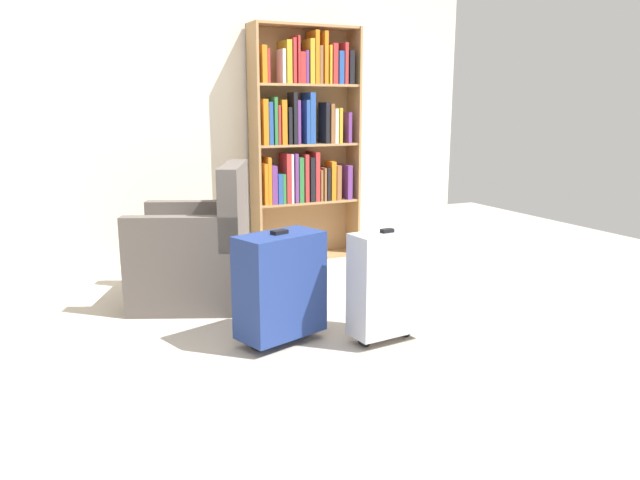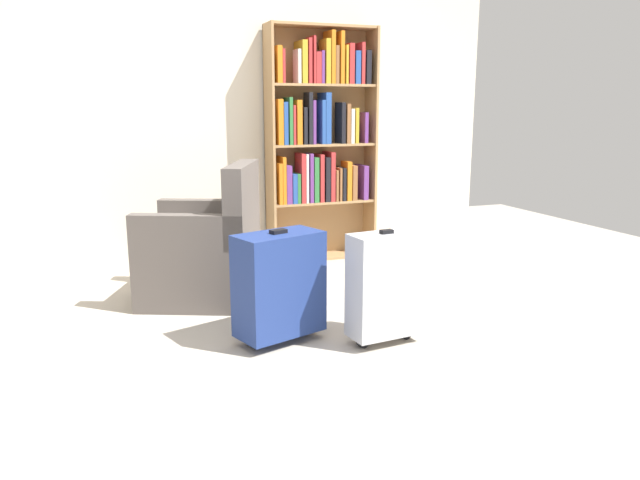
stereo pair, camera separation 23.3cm
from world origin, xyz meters
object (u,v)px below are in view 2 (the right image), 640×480
bookshelf (320,134)px  suitcase_navy_blue (279,284)px  mug (280,281)px  suitcase_silver (385,285)px  armchair (206,252)px

bookshelf → suitcase_navy_blue: (-0.87, -1.70, -0.71)m
mug → suitcase_silver: (0.23, -1.19, 0.28)m
mug → suitcase_silver: bearing=-79.0°
mug → suitcase_silver: 1.24m
armchair → suitcase_navy_blue: bearing=-75.9°
bookshelf → suitcase_silver: size_ratio=3.00×
bookshelf → mug: 1.35m
suitcase_silver → armchair: bearing=123.8°
bookshelf → mug: bookshelf is taller
armchair → mug: size_ratio=7.66×
armchair → suitcase_silver: (0.75, -1.12, 0.01)m
armchair → suitcase_navy_blue: (0.23, -0.91, 0.01)m
suitcase_navy_blue → bookshelf: bearing=62.9°
armchair → bookshelf: bearing=35.8°
armchair → suitcase_navy_blue: size_ratio=1.48×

